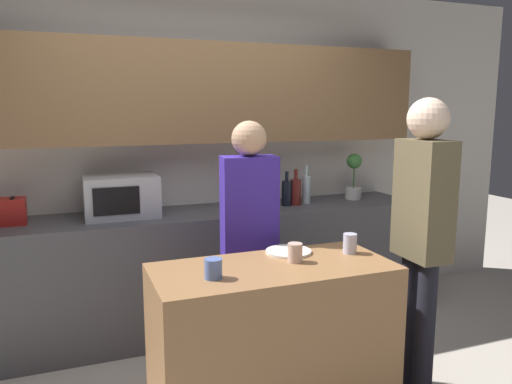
{
  "coord_description": "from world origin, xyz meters",
  "views": [
    {
      "loc": [
        -0.94,
        -2.24,
        1.71
      ],
      "look_at": [
        0.04,
        0.3,
        1.25
      ],
      "focal_mm": 35.0,
      "sensor_mm": 36.0,
      "label": 1
    }
  ],
  "objects": [
    {
      "name": "plate_on_island",
      "position": [
        0.21,
        0.24,
        0.91
      ],
      "size": [
        0.26,
        0.26,
        0.01
      ],
      "color": "white",
      "rests_on": "kitchen_island"
    },
    {
      "name": "cup_0",
      "position": [
        0.53,
        0.11,
        0.96
      ],
      "size": [
        0.08,
        0.08,
        0.11
      ],
      "color": "silver",
      "rests_on": "kitchen_island"
    },
    {
      "name": "back_wall",
      "position": [
        0.0,
        1.66,
        1.54
      ],
      "size": [
        6.4,
        0.4,
        2.7
      ],
      "color": "silver",
      "rests_on": "ground_plane"
    },
    {
      "name": "back_counter",
      "position": [
        0.0,
        1.39,
        0.47
      ],
      "size": [
        3.6,
        0.62,
        0.93
      ],
      "color": "#4C4C51",
      "rests_on": "ground_plane"
    },
    {
      "name": "potted_plant",
      "position": [
        1.38,
        1.43,
        1.13
      ],
      "size": [
        0.14,
        0.14,
        0.4
      ],
      "color": "silver",
      "rests_on": "back_counter"
    },
    {
      "name": "bottle_2",
      "position": [
        0.59,
        1.48,
        1.02
      ],
      "size": [
        0.07,
        0.07,
        0.23
      ],
      "color": "maroon",
      "rests_on": "back_counter"
    },
    {
      "name": "bottle_4",
      "position": [
        0.79,
        1.37,
        1.05
      ],
      "size": [
        0.09,
        0.09,
        0.29
      ],
      "color": "maroon",
      "rests_on": "back_counter"
    },
    {
      "name": "person_left",
      "position": [
        0.11,
        0.6,
        0.97
      ],
      "size": [
        0.36,
        0.23,
        1.64
      ],
      "rotation": [
        0.0,
        0.0,
        -3.27
      ],
      "color": "black",
      "rests_on": "ground_plane"
    },
    {
      "name": "bottle_5",
      "position": [
        0.91,
        1.41,
        1.06
      ],
      "size": [
        0.07,
        0.07,
        0.32
      ],
      "color": "silver",
      "rests_on": "back_counter"
    },
    {
      "name": "bottle_1",
      "position": [
        0.52,
        1.35,
        1.04
      ],
      "size": [
        0.09,
        0.09,
        0.28
      ],
      "color": "black",
      "rests_on": "back_counter"
    },
    {
      "name": "bottle_3",
      "position": [
        0.71,
        1.37,
        1.04
      ],
      "size": [
        0.08,
        0.08,
        0.28
      ],
      "color": "black",
      "rests_on": "back_counter"
    },
    {
      "name": "microwave",
      "position": [
        -0.58,
        1.43,
        1.08
      ],
      "size": [
        0.52,
        0.39,
        0.3
      ],
      "color": "#B7BABC",
      "rests_on": "back_counter"
    },
    {
      "name": "person_center",
      "position": [
        0.95,
        0.02,
        1.07
      ],
      "size": [
        0.23,
        0.35,
        1.77
      ],
      "rotation": [
        0.0,
        0.0,
        1.53
      ],
      "color": "black",
      "rests_on": "ground_plane"
    },
    {
      "name": "kitchen_island",
      "position": [
        0.04,
        0.05,
        0.45
      ],
      "size": [
        1.26,
        0.58,
        0.9
      ],
      "color": "#996B42",
      "rests_on": "ground_plane"
    },
    {
      "name": "cup_1",
      "position": [
        -0.31,
        -0.02,
        0.95
      ],
      "size": [
        0.09,
        0.09,
        0.1
      ],
      "color": "#5976C2",
      "rests_on": "kitchen_island"
    },
    {
      "name": "cup_2",
      "position": [
        0.17,
        0.07,
        0.95
      ],
      "size": [
        0.08,
        0.08,
        0.1
      ],
      "color": "beige",
      "rests_on": "kitchen_island"
    },
    {
      "name": "toaster",
      "position": [
        -1.34,
        1.43,
        1.02
      ],
      "size": [
        0.26,
        0.16,
        0.18
      ],
      "color": "#B21E19",
      "rests_on": "back_counter"
    },
    {
      "name": "bottle_0",
      "position": [
        0.4,
        1.33,
        1.04
      ],
      "size": [
        0.07,
        0.07,
        0.28
      ],
      "color": "maroon",
      "rests_on": "back_counter"
    }
  ]
}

